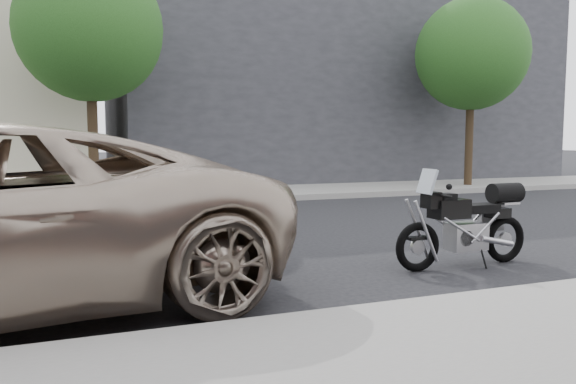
# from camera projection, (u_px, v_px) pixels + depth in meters

# --- Properties ---
(ground) EXTENTS (120.00, 120.00, 0.00)m
(ground) POSITION_uv_depth(u_px,v_px,m) (247.00, 241.00, 8.68)
(ground) COLOR black
(ground) RESTS_ON ground
(far_sidewalk) EXTENTS (44.00, 3.00, 0.15)m
(far_sidewalk) POSITION_uv_depth(u_px,v_px,m) (175.00, 196.00, 14.71)
(far_sidewalk) COLOR gray
(far_sidewalk) RESTS_ON ground
(far_building_dark) EXTENTS (16.00, 11.00, 7.00)m
(far_building_dark) POSITION_uv_depth(u_px,v_px,m) (313.00, 92.00, 23.39)
(far_building_dark) COLOR #2C2B31
(far_building_dark) RESTS_ON ground
(street_tree_left) EXTENTS (3.40, 3.40, 5.70)m
(street_tree_left) POSITION_uv_depth(u_px,v_px,m) (472.00, 54.00, 17.08)
(street_tree_left) COLOR #322516
(street_tree_left) RESTS_ON far_sidewalk
(street_tree_mid) EXTENTS (3.40, 3.40, 5.70)m
(street_tree_mid) POSITION_uv_depth(u_px,v_px,m) (90.00, 29.00, 13.14)
(street_tree_mid) COLOR #322516
(street_tree_mid) RESTS_ON far_sidewalk
(motorcycle) EXTENTS (1.95, 0.66, 1.23)m
(motorcycle) POSITION_uv_depth(u_px,v_px,m) (471.00, 223.00, 7.00)
(motorcycle) COLOR black
(motorcycle) RESTS_ON ground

